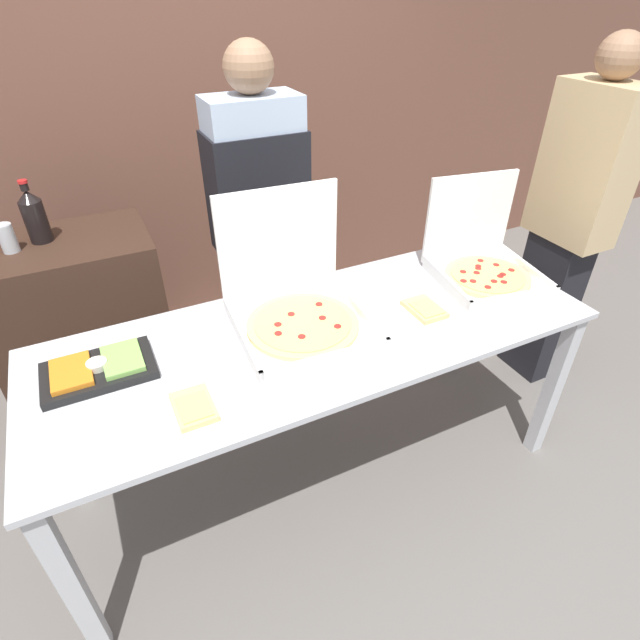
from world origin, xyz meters
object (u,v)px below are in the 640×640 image
(paper_plate_front_center, at_px, (194,408))
(soda_can_silver, at_px, (7,238))
(person_guest_plaid, at_px, (569,223))
(paper_plate_front_left, at_px, (424,310))
(pizza_box_far_right, at_px, (482,262))
(person_server_vest, at_px, (260,223))
(soda_bottle, at_px, (34,216))
(pizza_box_near_left, at_px, (297,304))
(veggie_tray, at_px, (98,369))

(paper_plate_front_center, bearing_deg, soda_can_silver, 113.03)
(person_guest_plaid, bearing_deg, paper_plate_front_left, 102.23)
(pizza_box_far_right, height_order, paper_plate_front_center, pizza_box_far_right)
(soda_can_silver, relative_size, person_server_vest, 0.07)
(soda_bottle, height_order, person_server_vest, person_server_vest)
(paper_plate_front_left, height_order, soda_can_silver, soda_can_silver)
(paper_plate_front_center, distance_m, soda_bottle, 1.25)
(pizza_box_near_left, height_order, paper_plate_front_left, pizza_box_near_left)
(soda_bottle, xyz_separation_m, person_server_vest, (0.92, -0.26, -0.11))
(pizza_box_near_left, distance_m, veggie_tray, 0.73)
(paper_plate_front_left, bearing_deg, paper_plate_front_center, -172.12)
(soda_bottle, relative_size, person_guest_plaid, 0.15)
(pizza_box_near_left, relative_size, person_guest_plaid, 0.30)
(soda_can_silver, xyz_separation_m, person_server_vest, (1.04, -0.21, -0.05))
(paper_plate_front_center, distance_m, person_guest_plaid, 2.04)
(soda_can_silver, height_order, person_guest_plaid, person_guest_plaid)
(pizza_box_near_left, relative_size, soda_can_silver, 4.29)
(soda_bottle, distance_m, soda_can_silver, 0.14)
(pizza_box_near_left, distance_m, person_server_vest, 0.62)
(veggie_tray, bearing_deg, paper_plate_front_left, -8.43)
(paper_plate_front_center, distance_m, person_server_vest, 1.08)
(paper_plate_front_left, height_order, soda_bottle, soda_bottle)
(person_server_vest, bearing_deg, soda_can_silver, -11.25)
(paper_plate_front_center, bearing_deg, veggie_tray, 127.90)
(veggie_tray, height_order, soda_bottle, soda_bottle)
(soda_bottle, height_order, person_guest_plaid, person_guest_plaid)
(paper_plate_front_left, bearing_deg, person_guest_plaid, 12.23)
(person_guest_plaid, bearing_deg, veggie_tray, 91.11)
(paper_plate_front_left, xyz_separation_m, soda_bottle, (-1.32, 1.03, 0.26))
(pizza_box_far_right, height_order, person_guest_plaid, person_guest_plaid)
(paper_plate_front_left, height_order, person_server_vest, person_server_vest)
(soda_can_silver, bearing_deg, person_guest_plaid, -16.91)
(pizza_box_far_right, distance_m, pizza_box_near_left, 0.88)
(person_server_vest, xyz_separation_m, person_guest_plaid, (1.43, -0.55, -0.06))
(soda_can_silver, relative_size, person_guest_plaid, 0.07)
(paper_plate_front_center, height_order, veggie_tray, veggie_tray)
(pizza_box_near_left, height_order, person_guest_plaid, person_guest_plaid)
(pizza_box_far_right, height_order, soda_bottle, soda_bottle)
(soda_can_silver, bearing_deg, veggie_tray, -74.06)
(pizza_box_near_left, height_order, person_server_vest, person_server_vest)
(soda_bottle, relative_size, soda_can_silver, 2.20)
(paper_plate_front_center, bearing_deg, soda_bottle, 106.82)
(pizza_box_far_right, relative_size, soda_can_silver, 4.01)
(soda_bottle, height_order, soda_can_silver, soda_bottle)
(pizza_box_near_left, relative_size, veggie_tray, 1.47)
(paper_plate_front_center, xyz_separation_m, person_guest_plaid, (2.00, 0.36, 0.08))
(paper_plate_front_center, height_order, person_guest_plaid, person_guest_plaid)
(paper_plate_front_left, bearing_deg, pizza_box_near_left, 161.33)
(veggie_tray, distance_m, soda_bottle, 0.89)
(pizza_box_near_left, xyz_separation_m, soda_bottle, (-0.84, 0.87, 0.19))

